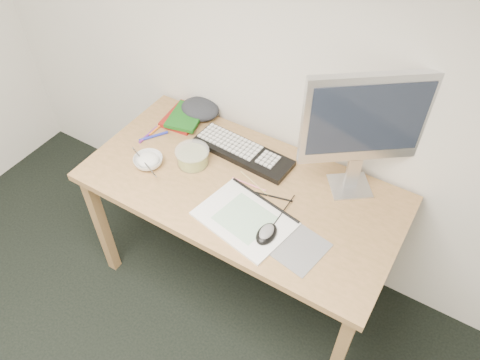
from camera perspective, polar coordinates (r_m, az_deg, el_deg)
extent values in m
plane|color=silver|center=(1.96, 6.42, 17.22)|extent=(3.60, 0.00, 3.60)
cube|color=tan|center=(2.50, -16.50, -5.40)|extent=(0.05, 0.05, 0.71)
cube|color=tan|center=(2.09, 11.89, -20.33)|extent=(0.05, 0.05, 0.71)
cube|color=tan|center=(2.77, -8.17, 2.80)|extent=(0.05, 0.05, 0.71)
cube|color=tan|center=(2.41, 17.52, -8.49)|extent=(0.05, 0.05, 0.71)
cube|color=tan|center=(2.06, 0.14, -1.00)|extent=(1.40, 0.70, 0.03)
cube|color=gray|center=(1.85, 6.70, -7.90)|extent=(0.26, 0.24, 0.00)
cube|color=white|center=(1.91, 0.57, -4.74)|extent=(0.42, 0.34, 0.01)
cube|color=black|center=(2.17, 0.35, 3.41)|extent=(0.49, 0.18, 0.03)
cube|color=silver|center=(2.09, 13.20, -0.72)|extent=(0.23, 0.22, 0.01)
cube|color=silver|center=(2.03, 13.58, 0.85)|extent=(0.06, 0.05, 0.16)
cube|color=silver|center=(1.84, 15.13, 7.18)|extent=(0.42, 0.32, 0.40)
cube|color=black|center=(1.84, 15.18, 7.41)|extent=(0.36, 0.27, 0.31)
ellipsoid|color=black|center=(1.84, 3.26, -6.34)|extent=(0.07, 0.12, 0.04)
imported|color=silver|center=(2.16, -11.11, 2.25)|extent=(0.17, 0.17, 0.04)
cylinder|color=#A8A8AA|center=(2.13, -11.59, 2.16)|extent=(0.21, 0.10, 0.02)
cylinder|color=#E3D050|center=(2.13, -5.81, 2.85)|extent=(0.16, 0.16, 0.08)
cube|color=maroon|center=(2.39, -6.87, 7.63)|extent=(0.18, 0.23, 0.02)
cube|color=#165A17|center=(2.36, -6.58, 7.72)|extent=(0.20, 0.24, 0.02)
ellipsoid|color=#25272C|center=(2.40, -4.89, 8.62)|extent=(0.19, 0.17, 0.07)
cylinder|color=pink|center=(2.04, 1.07, -0.50)|extent=(0.16, 0.02, 0.01)
cylinder|color=tan|center=(2.05, 1.75, -0.40)|extent=(0.18, 0.07, 0.01)
cylinder|color=black|center=(2.00, 3.73, -1.95)|extent=(0.19, 0.05, 0.01)
cylinder|color=#2029AE|center=(2.31, -10.50, 5.27)|extent=(0.09, 0.13, 0.01)
cylinder|color=orange|center=(2.35, -10.04, 6.27)|extent=(0.01, 0.13, 0.01)
cylinder|color=#652383|center=(2.32, -11.11, 5.45)|extent=(0.01, 0.13, 0.01)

